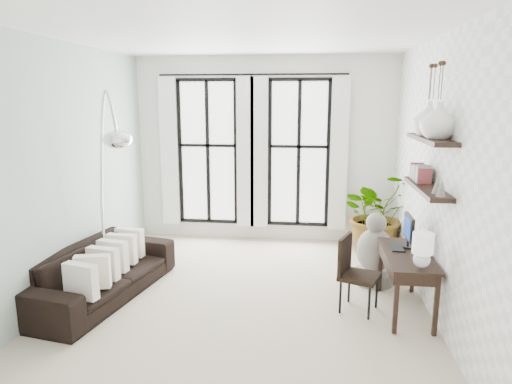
% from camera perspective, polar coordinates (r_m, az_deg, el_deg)
% --- Properties ---
extents(floor, '(5.00, 5.00, 0.00)m').
position_cam_1_polar(floor, '(6.01, -1.48, -12.87)').
color(floor, beige).
rests_on(floor, ground).
extents(ceiling, '(5.00, 5.00, 0.00)m').
position_cam_1_polar(ceiling, '(5.51, -1.66, 19.03)').
color(ceiling, white).
rests_on(ceiling, wall_back).
extents(wall_left, '(0.00, 5.00, 5.00)m').
position_cam_1_polar(wall_left, '(6.27, -22.38, 2.59)').
color(wall_left, '#9EB0A7').
rests_on(wall_left, floor).
extents(wall_right, '(0.00, 5.00, 5.00)m').
position_cam_1_polar(wall_right, '(5.67, 21.58, 1.77)').
color(wall_right, white).
rests_on(wall_right, floor).
extents(wall_back, '(4.50, 0.00, 4.50)m').
position_cam_1_polar(wall_back, '(7.99, 1.06, 5.25)').
color(wall_back, white).
rests_on(wall_back, floor).
extents(windows, '(3.26, 0.13, 2.65)m').
position_cam_1_polar(windows, '(7.95, -0.43, 4.93)').
color(windows, white).
rests_on(windows, wall_back).
extents(wall_shelves, '(0.25, 1.30, 0.60)m').
position_cam_1_polar(wall_shelves, '(5.47, 20.65, 2.86)').
color(wall_shelves, black).
rests_on(wall_shelves, wall_right).
extents(sofa, '(1.29, 2.40, 0.66)m').
position_cam_1_polar(sofa, '(6.19, -18.74, -9.40)').
color(sofa, black).
rests_on(sofa, floor).
extents(throw_pillows, '(0.40, 1.52, 0.40)m').
position_cam_1_polar(throw_pillows, '(6.10, -17.99, -8.02)').
color(throw_pillows, white).
rests_on(throw_pillows, sofa).
extents(plant, '(1.53, 1.44, 1.35)m').
position_cam_1_polar(plant, '(7.60, 14.97, -2.57)').
color(plant, '#2D7228').
rests_on(plant, floor).
extents(desk, '(0.52, 1.22, 1.11)m').
position_cam_1_polar(desk, '(5.59, 18.48, -7.84)').
color(desk, black).
rests_on(desk, floor).
extents(desk_chair, '(0.55, 0.55, 0.90)m').
position_cam_1_polar(desk_chair, '(5.59, 12.03, -9.34)').
color(desk_chair, black).
rests_on(desk_chair, floor).
extents(arc_lamp, '(0.77, 0.65, 2.60)m').
position_cam_1_polar(arc_lamp, '(5.96, -18.00, 5.12)').
color(arc_lamp, silver).
rests_on(arc_lamp, floor).
extents(buddha, '(0.55, 0.55, 0.98)m').
position_cam_1_polar(buddha, '(6.47, 14.60, -7.47)').
color(buddha, gray).
rests_on(buddha, floor).
extents(vase_a, '(0.37, 0.37, 0.38)m').
position_cam_1_polar(vase_a, '(5.14, 21.84, 8.30)').
color(vase_a, white).
rests_on(vase_a, shelf_upper).
extents(vase_b, '(0.37, 0.37, 0.38)m').
position_cam_1_polar(vase_b, '(5.53, 20.79, 8.56)').
color(vase_b, white).
rests_on(vase_b, shelf_upper).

